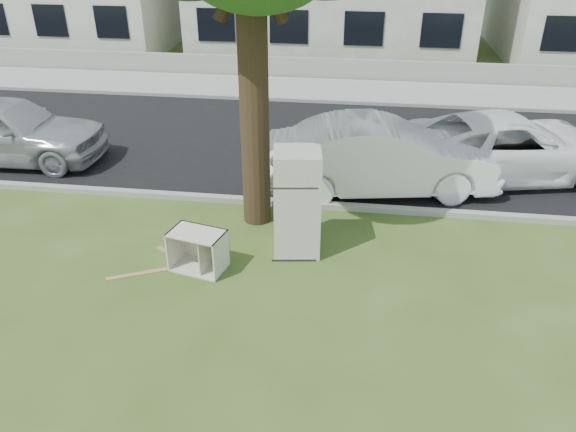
# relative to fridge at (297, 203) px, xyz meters

# --- Properties ---
(ground) EXTENTS (120.00, 120.00, 0.00)m
(ground) POSITION_rel_fridge_xyz_m (-0.52, -0.76, -0.96)
(ground) COLOR #3A4F1C
(road) EXTENTS (120.00, 7.00, 0.01)m
(road) POSITION_rel_fridge_xyz_m (-0.52, 5.24, -0.96)
(road) COLOR black
(road) RESTS_ON ground
(kerb_near) EXTENTS (120.00, 0.18, 0.12)m
(kerb_near) POSITION_rel_fridge_xyz_m (-0.52, 1.69, -0.96)
(kerb_near) COLOR gray
(kerb_near) RESTS_ON ground
(kerb_far) EXTENTS (120.00, 0.18, 0.12)m
(kerb_far) POSITION_rel_fridge_xyz_m (-0.52, 8.79, -0.96)
(kerb_far) COLOR gray
(kerb_far) RESTS_ON ground
(sidewalk) EXTENTS (120.00, 2.80, 0.01)m
(sidewalk) POSITION_rel_fridge_xyz_m (-0.52, 10.24, -0.96)
(sidewalk) COLOR gray
(sidewalk) RESTS_ON ground
(low_wall) EXTENTS (120.00, 0.15, 0.70)m
(low_wall) POSITION_rel_fridge_xyz_m (-0.52, 11.84, -0.61)
(low_wall) COLOR gray
(low_wall) RESTS_ON ground
(fridge) EXTENTS (0.89, 0.84, 1.93)m
(fridge) POSITION_rel_fridge_xyz_m (0.00, 0.00, 0.00)
(fridge) COLOR beige
(fridge) RESTS_ON ground
(cabinet) EXTENTS (1.02, 0.76, 0.71)m
(cabinet) POSITION_rel_fridge_xyz_m (-1.58, -0.80, -0.61)
(cabinet) COLOR silver
(cabinet) RESTS_ON ground
(plank_a) EXTENTS (1.06, 0.57, 0.02)m
(plank_a) POSITION_rel_fridge_xyz_m (-2.53, -1.12, -0.95)
(plank_a) COLOR #A78351
(plank_a) RESTS_ON ground
(plank_b) EXTENTS (0.86, 0.52, 0.02)m
(plank_b) POSITION_rel_fridge_xyz_m (-2.12, -0.49, -0.95)
(plank_b) COLOR #95774D
(plank_b) RESTS_ON ground
(plank_c) EXTENTS (0.17, 0.85, 0.02)m
(plank_c) POSITION_rel_fridge_xyz_m (-2.12, 0.14, -0.95)
(plank_c) COLOR tan
(plank_c) RESTS_ON ground
(car_center) EXTENTS (5.03, 2.50, 1.58)m
(car_center) POSITION_rel_fridge_xyz_m (1.48, 2.70, -0.17)
(car_center) COLOR white
(car_center) RESTS_ON ground
(car_right) EXTENTS (5.58, 3.52, 1.44)m
(car_right) POSITION_rel_fridge_xyz_m (4.37, 3.88, -0.25)
(car_right) COLOR white
(car_right) RESTS_ON ground
(car_left) EXTENTS (4.73, 2.03, 1.59)m
(car_left) POSITION_rel_fridge_xyz_m (-7.40, 3.13, -0.17)
(car_left) COLOR #A4A5AB
(car_left) RESTS_ON ground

